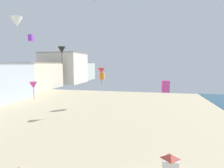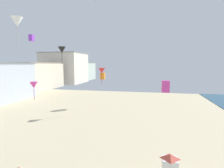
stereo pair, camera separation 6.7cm
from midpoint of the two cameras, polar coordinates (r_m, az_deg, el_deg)
boardwalk_hotel_far at (r=71.40m, az=-22.58°, el=2.38°), size 11.14×20.93×9.64m
boardwalk_hotel_distant at (r=90.72m, az=-14.53°, el=4.87°), size 17.79×18.11×14.34m
boardwalk_hotel_furthest at (r=107.81m, az=-10.05°, el=4.01°), size 14.59×15.85×9.97m
lifeguard_stand at (r=15.22m, az=17.80°, el=-22.54°), size 1.10×1.10×2.55m
kite_purple_box at (r=35.99m, az=-23.86°, el=13.07°), size 0.71×0.71×1.12m
kite_black_delta at (r=21.44m, az=-15.35°, el=10.25°), size 0.87×0.87×1.98m
kite_orange_box at (r=40.41m, az=-2.90°, el=2.52°), size 0.94×0.94×1.48m
kite_magenta_box at (r=17.62m, az=16.53°, el=-0.72°), size 0.69×0.69×1.08m
kite_red_delta_2 at (r=35.36m, az=-3.20°, el=4.16°), size 1.34×1.34×3.05m
kite_magenta_delta_2 at (r=28.34m, az=-23.24°, el=-0.30°), size 1.14×1.14×2.60m
kite_white_delta at (r=29.49m, az=-27.55°, el=16.89°), size 1.61×1.61×3.67m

